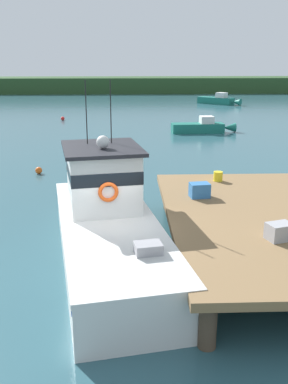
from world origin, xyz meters
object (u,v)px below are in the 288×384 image
object	(u,v)px
moored_boat_far_right	(219,100)
crate_single_by_cleat	(200,190)
crate_stack_near_edge	(280,232)
mooring_buoy_inshore	(63,118)
main_fishing_boat	(107,221)
moored_boat_far_left	(202,127)
bait_bucket	(218,176)
mooring_buoy_channel_marker	(39,170)

from	to	relation	value
moored_boat_far_right	crate_single_by_cleat	bearing A→B (deg)	-102.28
crate_stack_near_edge	mooring_buoy_inshore	distance (m)	31.73
crate_stack_near_edge	main_fishing_boat	bearing A→B (deg)	155.56
main_fishing_boat	mooring_buoy_inshore	xyz separation A→B (m)	(-5.20, 28.36, -0.84)
moored_boat_far_right	moored_boat_far_left	size ratio (longest dim) A/B	1.00
main_fishing_boat	crate_single_by_cleat	size ratio (longest dim) A/B	16.61
crate_stack_near_edge	bait_bucket	world-z (taller)	crate_stack_near_edge
crate_single_by_cleat	bait_bucket	bearing A→B (deg)	62.64
crate_stack_near_edge	moored_boat_far_left	distance (m)	23.15
main_fishing_boat	moored_boat_far_right	distance (m)	43.77
mooring_buoy_channel_marker	crate_stack_near_edge	bearing A→B (deg)	-54.62
main_fishing_boat	moored_boat_far_right	world-z (taller)	main_fishing_boat
mooring_buoy_inshore	crate_single_by_cleat	bearing A→B (deg)	-73.33
main_fishing_boat	mooring_buoy_channel_marker	bearing A→B (deg)	111.85
bait_bucket	mooring_buoy_channel_marker	xyz separation A→B (m)	(-7.50, 5.91, -1.20)
mooring_buoy_channel_marker	moored_boat_far_right	bearing A→B (deg)	64.93
crate_single_by_cleat	moored_boat_far_right	size ratio (longest dim) A/B	0.12
main_fishing_boat	moored_boat_far_left	world-z (taller)	main_fishing_boat
main_fishing_boat	moored_boat_far_left	size ratio (longest dim) A/B	2.05
crate_stack_near_edge	bait_bucket	distance (m)	5.27
crate_stack_near_edge	bait_bucket	bearing A→B (deg)	94.64
moored_boat_far_left	crate_single_by_cleat	bearing A→B (deg)	-99.73
mooring_buoy_channel_marker	main_fishing_boat	bearing A→B (deg)	-68.15
crate_single_by_cleat	mooring_buoy_channel_marker	distance (m)	10.22
mooring_buoy_inshore	moored_boat_far_left	bearing A→B (deg)	-32.38
main_fishing_boat	mooring_buoy_inshore	distance (m)	28.84
crate_single_by_cleat	crate_stack_near_edge	world-z (taller)	crate_single_by_cleat
moored_boat_far_left	mooring_buoy_channel_marker	world-z (taller)	moored_boat_far_left
bait_bucket	mooring_buoy_channel_marker	world-z (taller)	bait_bucket
bait_bucket	moored_boat_far_left	world-z (taller)	bait_bucket
main_fishing_boat	mooring_buoy_channel_marker	distance (m)	9.99
main_fishing_boat	moored_boat_far_left	bearing A→B (deg)	73.63
moored_boat_far_left	mooring_buoy_channel_marker	distance (m)	15.47
moored_boat_far_left	mooring_buoy_channel_marker	bearing A→B (deg)	-129.84
crate_single_by_cleat	crate_stack_near_edge	size ratio (longest dim) A/B	1.00
bait_bucket	mooring_buoy_channel_marker	bearing A→B (deg)	141.78
bait_bucket	moored_boat_far_left	size ratio (longest dim) A/B	0.07
crate_stack_near_edge	moored_boat_far_left	bearing A→B (deg)	85.08
bait_bucket	crate_stack_near_edge	bearing A→B (deg)	-85.36
crate_single_by_cleat	moored_boat_far_left	xyz separation A→B (m)	(3.36, 19.63, -1.00)
main_fishing_boat	moored_boat_far_left	xyz separation A→B (m)	(6.20, 21.12, -0.58)
main_fishing_boat	bait_bucket	size ratio (longest dim) A/B	29.32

